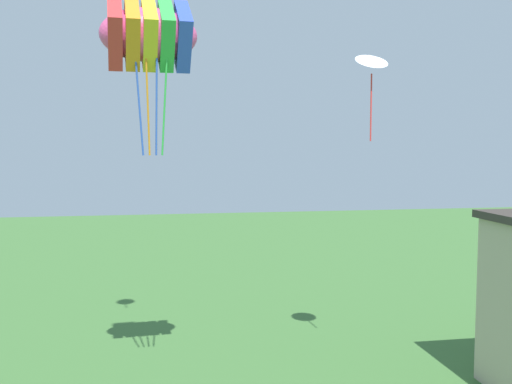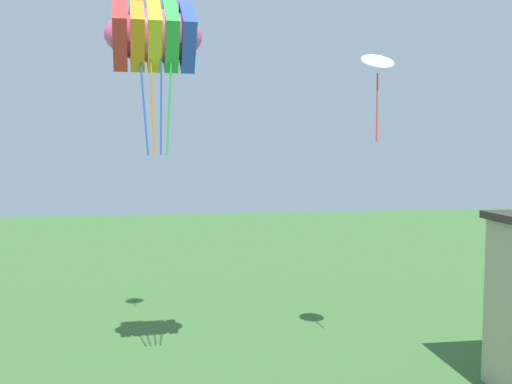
% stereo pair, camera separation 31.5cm
% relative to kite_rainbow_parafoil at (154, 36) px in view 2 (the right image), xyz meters
% --- Properties ---
extents(kite_rainbow_parafoil, '(2.95, 2.34, 4.54)m').
position_rel_kite_rainbow_parafoil_xyz_m(kite_rainbow_parafoil, '(0.00, 0.00, 0.00)').
color(kite_rainbow_parafoil, '#E54C8C').
extents(kite_white_delta, '(1.11, 1.00, 2.91)m').
position_rel_kite_rainbow_parafoil_xyz_m(kite_white_delta, '(7.03, 0.74, -0.50)').
color(kite_white_delta, white).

